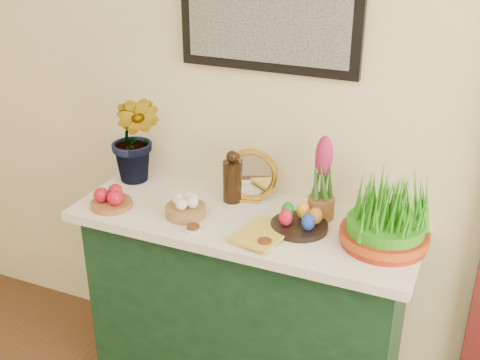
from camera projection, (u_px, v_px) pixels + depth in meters
name	position (u px, v px, depth m)	size (l,w,h in m)	color
sideboard	(245.00, 309.00, 2.62)	(1.30, 0.45, 0.85)	#163D21
tablecloth	(245.00, 220.00, 2.44)	(1.40, 0.55, 0.04)	silver
hyacinth_green	(135.00, 124.00, 2.61)	(0.27, 0.23, 0.55)	#2E6B22
apple_bowl	(111.00, 199.00, 2.48)	(0.19, 0.19, 0.09)	#95552C
garlic_basket	(185.00, 207.00, 2.41)	(0.19, 0.19, 0.09)	#A87543
vinegar_cruet	(232.00, 179.00, 2.51)	(0.08, 0.08, 0.23)	black
mirror	(251.00, 176.00, 2.51)	(0.24, 0.11, 0.23)	gold
book	(243.00, 227.00, 2.31)	(0.15, 0.22, 0.03)	gold
spice_dish_left	(193.00, 229.00, 2.31)	(0.06, 0.06, 0.03)	silver
spice_dish_right	(265.00, 244.00, 2.21)	(0.07, 0.07, 0.03)	silver
egg_plate	(300.00, 221.00, 2.32)	(0.28, 0.28, 0.09)	black
hyacinth_pink	(322.00, 182.00, 2.35)	(0.11, 0.11, 0.35)	#92582E
wheatgrass_sabzeh	(386.00, 216.00, 2.18)	(0.33, 0.33, 0.27)	maroon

